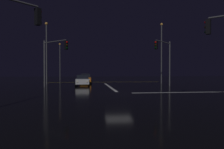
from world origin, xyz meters
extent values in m
cube|color=black|center=(0.00, 0.00, -0.05)|extent=(120.00, 120.00, 0.10)
cube|color=white|center=(0.00, 8.16, 0.00)|extent=(0.35, 13.97, 0.01)
cube|color=yellow|center=(0.00, 19.76, 0.00)|extent=(22.00, 0.15, 0.01)
cube|color=white|center=(8.26, 0.00, 0.00)|extent=(13.97, 0.40, 0.01)
cube|color=#B7B7BC|center=(-3.63, 10.34, 0.67)|extent=(1.80, 4.20, 0.70)
cube|color=black|center=(-3.63, 10.54, 1.29)|extent=(1.60, 2.00, 0.55)
cylinder|color=black|center=(-2.73, 8.79, 0.32)|extent=(0.22, 0.64, 0.64)
cylinder|color=black|center=(-4.53, 8.79, 0.32)|extent=(0.22, 0.64, 0.64)
cylinder|color=black|center=(-2.73, 11.89, 0.32)|extent=(0.22, 0.64, 0.64)
cylinder|color=black|center=(-4.53, 11.89, 0.32)|extent=(0.22, 0.64, 0.64)
sphere|color=#F9EFC6|center=(-2.98, 8.22, 0.72)|extent=(0.22, 0.22, 0.22)
sphere|color=#F9EFC6|center=(-4.28, 8.22, 0.72)|extent=(0.22, 0.22, 0.22)
cube|color=#C66014|center=(-3.27, 16.34, 0.67)|extent=(1.80, 4.20, 0.70)
cube|color=black|center=(-3.27, 16.54, 1.29)|extent=(1.60, 2.00, 0.55)
cylinder|color=black|center=(-2.37, 14.79, 0.32)|extent=(0.22, 0.64, 0.64)
cylinder|color=black|center=(-4.17, 14.79, 0.32)|extent=(0.22, 0.64, 0.64)
cylinder|color=black|center=(-2.37, 17.89, 0.32)|extent=(0.22, 0.64, 0.64)
cylinder|color=black|center=(-4.17, 17.89, 0.32)|extent=(0.22, 0.64, 0.64)
sphere|color=#F9EFC6|center=(-2.62, 14.22, 0.72)|extent=(0.22, 0.22, 0.22)
sphere|color=#F9EFC6|center=(-3.92, 14.22, 0.72)|extent=(0.22, 0.22, 0.22)
cube|color=#14512D|center=(-3.46, 22.57, 0.67)|extent=(1.80, 4.20, 0.70)
cube|color=black|center=(-3.46, 22.77, 1.29)|extent=(1.60, 2.00, 0.55)
cylinder|color=black|center=(-2.56, 21.02, 0.32)|extent=(0.22, 0.64, 0.64)
cylinder|color=black|center=(-4.36, 21.02, 0.32)|extent=(0.22, 0.64, 0.64)
cylinder|color=black|center=(-2.56, 24.12, 0.32)|extent=(0.22, 0.64, 0.64)
cylinder|color=black|center=(-4.36, 24.12, 0.32)|extent=(0.22, 0.64, 0.64)
sphere|color=#F9EFC6|center=(-2.81, 20.45, 0.72)|extent=(0.22, 0.22, 0.22)
sphere|color=#F9EFC6|center=(-4.11, 20.45, 0.72)|extent=(0.22, 0.22, 0.22)
cube|color=maroon|center=(-3.41, 28.32, 0.67)|extent=(1.80, 4.20, 0.70)
cube|color=black|center=(-3.41, 28.52, 1.29)|extent=(1.60, 2.00, 0.55)
cylinder|color=black|center=(-2.51, 26.77, 0.32)|extent=(0.22, 0.64, 0.64)
cylinder|color=black|center=(-4.31, 26.77, 0.32)|extent=(0.22, 0.64, 0.64)
cylinder|color=black|center=(-2.51, 29.87, 0.32)|extent=(0.22, 0.64, 0.64)
cylinder|color=black|center=(-4.31, 29.87, 0.32)|extent=(0.22, 0.64, 0.64)
sphere|color=#F9EFC6|center=(-2.76, 26.20, 0.72)|extent=(0.22, 0.22, 0.22)
sphere|color=#F9EFC6|center=(-4.06, 26.20, 0.72)|extent=(0.22, 0.22, 0.22)
cube|color=black|center=(5.62, -5.62, 5.27)|extent=(0.46, 0.46, 1.05)
sphere|color=red|center=(5.50, -5.50, 5.61)|extent=(0.22, 0.22, 0.22)
sphere|color=black|center=(5.50, -5.50, 5.27)|extent=(0.22, 0.22, 0.22)
sphere|color=black|center=(5.50, -5.50, 4.92)|extent=(0.22, 0.22, 0.22)
cube|color=black|center=(-6.05, -6.05, 5.52)|extent=(0.46, 0.46, 1.05)
sphere|color=red|center=(-5.93, -5.93, 5.86)|extent=(0.22, 0.22, 0.22)
sphere|color=black|center=(-5.93, -5.93, 5.52)|extent=(0.22, 0.22, 0.22)
sphere|color=black|center=(-5.93, -5.93, 5.17)|extent=(0.22, 0.22, 0.22)
cylinder|color=#4C4C51|center=(-8.56, 8.56, 3.04)|extent=(0.18, 0.18, 6.09)
cylinder|color=#4C4C51|center=(-7.01, 7.01, 5.79)|extent=(3.18, 3.18, 0.12)
cube|color=black|center=(-5.46, 5.46, 5.16)|extent=(0.46, 0.46, 1.05)
sphere|color=red|center=(-5.35, 5.35, 5.51)|extent=(0.22, 0.22, 0.22)
sphere|color=black|center=(-5.35, 5.35, 5.16)|extent=(0.22, 0.22, 0.22)
sphere|color=black|center=(-5.35, 5.35, 4.82)|extent=(0.22, 0.22, 0.22)
cylinder|color=#4C4C51|center=(8.56, 8.56, 3.13)|extent=(0.18, 0.18, 6.26)
cylinder|color=#4C4C51|center=(7.06, 7.06, 5.96)|extent=(3.08, 3.08, 0.12)
cube|color=black|center=(5.56, 5.56, 5.34)|extent=(0.46, 0.46, 1.05)
sphere|color=red|center=(5.45, 5.45, 5.68)|extent=(0.22, 0.22, 0.22)
sphere|color=black|center=(5.45, 5.45, 5.34)|extent=(0.22, 0.22, 0.22)
sphere|color=black|center=(5.45, 5.45, 4.99)|extent=(0.22, 0.22, 0.22)
cylinder|color=#424247|center=(9.26, 13.76, 4.83)|extent=(0.20, 0.20, 9.65)
sphere|color=#F9AD47|center=(9.26, 13.76, 9.83)|extent=(0.44, 0.44, 0.44)
cylinder|color=#424247|center=(-9.26, 13.76, 4.64)|extent=(0.20, 0.20, 9.28)
sphere|color=#F9AD47|center=(-9.26, 13.76, 9.46)|extent=(0.44, 0.44, 0.44)
cylinder|color=#424247|center=(-9.26, 29.76, 4.07)|extent=(0.20, 0.20, 8.13)
sphere|color=#F9AD47|center=(-9.26, 29.76, 8.31)|extent=(0.44, 0.44, 0.44)
camera|label=1|loc=(-2.98, -19.60, 2.13)|focal=33.40mm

